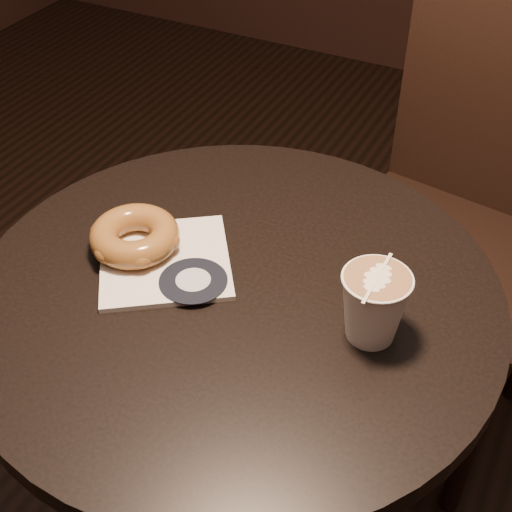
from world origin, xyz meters
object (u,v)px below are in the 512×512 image
Objects in this scene: doughnut at (135,236)px; latte_cup at (374,307)px; chair at (476,181)px; cafe_table at (238,384)px; pastry_bag at (165,261)px.

latte_cup reaches higher than doughnut.
doughnut is at bearing -110.89° from chair.
chair reaches higher than cafe_table.
cafe_table is 8.07× the size of latte_cup.
chair is 8.79× the size of doughnut.
cafe_table is at bearing -0.14° from doughnut.
pastry_bag is 1.85× the size of latte_cup.
doughnut is at bearing 179.86° from cafe_table.
pastry_bag is 0.05m from doughnut.
latte_cup is at bearing -0.26° from cafe_table.
doughnut reaches higher than pastry_bag.
chair reaches higher than doughnut.
pastry_bag is at bearing -4.04° from doughnut.
chair is 0.70m from pastry_bag.
latte_cup is (0.34, -0.00, 0.02)m from doughnut.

